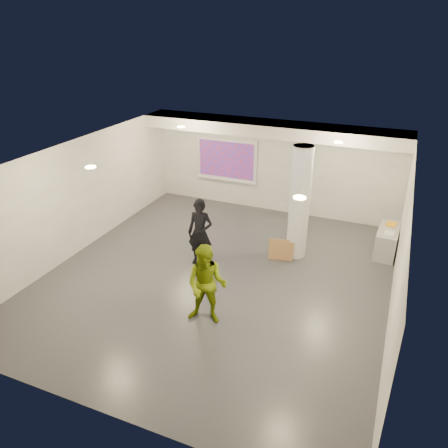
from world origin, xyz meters
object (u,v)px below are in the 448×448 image
at_px(column, 299,203).
at_px(man, 207,285).
at_px(projection_screen, 227,160).
at_px(credenza, 387,241).
at_px(woman, 200,233).

height_order(column, man, column).
bearing_deg(column, projection_screen, 139.44).
xyz_separation_m(column, man, (-1.01, -3.48, -0.62)).
xyz_separation_m(credenza, woman, (-4.37, -2.41, 0.52)).
distance_m(column, woman, 2.64).
bearing_deg(man, credenza, 45.13).
bearing_deg(column, credenza, 24.70).
bearing_deg(projection_screen, credenza, -17.06).
relative_size(credenza, woman, 0.71).
relative_size(woman, man, 1.01).
distance_m(projection_screen, man, 6.51).
height_order(column, projection_screen, column).
distance_m(column, credenza, 2.69).
height_order(projection_screen, man, projection_screen).
relative_size(projection_screen, credenza, 1.68).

